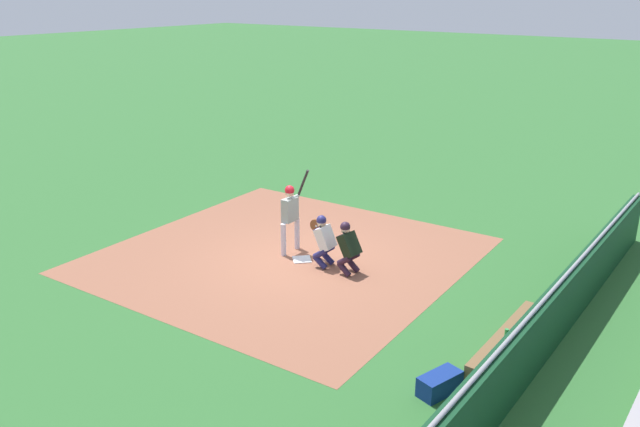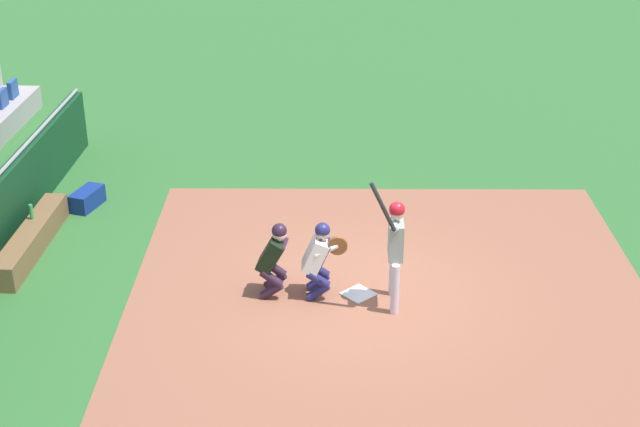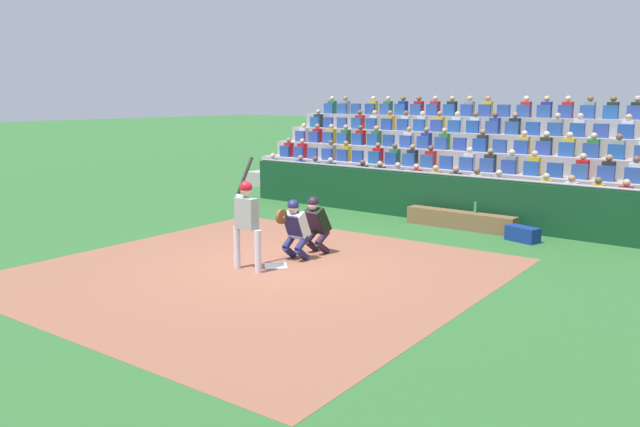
# 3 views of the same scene
# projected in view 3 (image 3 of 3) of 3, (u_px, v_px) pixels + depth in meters

# --- Properties ---
(ground_plane) EXTENTS (160.00, 160.00, 0.00)m
(ground_plane) POSITION_uv_depth(u_px,v_px,m) (276.00, 267.00, 12.46)
(ground_plane) COLOR #2F672E
(infield_dirt_patch) EXTENTS (8.58, 8.62, 0.01)m
(infield_dirt_patch) POSITION_uv_depth(u_px,v_px,m) (258.00, 272.00, 12.08)
(infield_dirt_patch) COLOR #935A42
(infield_dirt_patch) RESTS_ON ground_plane
(home_plate_marker) EXTENTS (0.62, 0.62, 0.02)m
(home_plate_marker) POSITION_uv_depth(u_px,v_px,m) (276.00, 266.00, 12.46)
(home_plate_marker) COLOR white
(home_plate_marker) RESTS_ON infield_dirt_patch
(batter_at_plate) EXTENTS (0.69, 0.56, 2.17)m
(batter_at_plate) POSITION_uv_depth(u_px,v_px,m) (246.00, 215.00, 12.00)
(batter_at_plate) COLOR silver
(batter_at_plate) RESTS_ON ground_plane
(catcher_crouching) EXTENTS (0.48, 0.73, 1.29)m
(catcher_crouching) POSITION_uv_depth(u_px,v_px,m) (294.00, 226.00, 12.84)
(catcher_crouching) COLOR navy
(catcher_crouching) RESTS_ON ground_plane
(home_plate_umpire) EXTENTS (0.49, 0.52, 1.27)m
(home_plate_umpire) POSITION_uv_depth(u_px,v_px,m) (316.00, 222.00, 13.39)
(home_plate_umpire) COLOR #2D1A2C
(home_plate_umpire) RESTS_ON ground_plane
(dugout_wall) EXTENTS (12.46, 0.24, 1.32)m
(dugout_wall) POSITION_uv_depth(u_px,v_px,m) (429.00, 197.00, 17.16)
(dugout_wall) COLOR #103D20
(dugout_wall) RESTS_ON ground_plane
(dugout_bench) EXTENTS (2.90, 0.40, 0.44)m
(dugout_bench) POSITION_uv_depth(u_px,v_px,m) (460.00, 220.00, 16.06)
(dugout_bench) COLOR brown
(dugout_bench) RESTS_ON ground_plane
(water_bottle_on_bench) EXTENTS (0.07, 0.07, 0.27)m
(water_bottle_on_bench) POSITION_uv_depth(u_px,v_px,m) (475.00, 207.00, 15.84)
(water_bottle_on_bench) COLOR green
(water_bottle_on_bench) RESTS_ON dugout_bench
(equipment_duffel_bag) EXTENTS (0.83, 0.56, 0.35)m
(equipment_duffel_bag) POSITION_uv_depth(u_px,v_px,m) (523.00, 234.00, 14.62)
(equipment_duffel_bag) COLOR navy
(equipment_duffel_bag) RESTS_ON ground_plane
(bleacher_stand) EXTENTS (17.59, 4.62, 3.37)m
(bleacher_stand) POSITION_uv_depth(u_px,v_px,m) (497.00, 168.00, 20.67)
(bleacher_stand) COLOR #A29B9B
(bleacher_stand) RESTS_ON ground_plane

